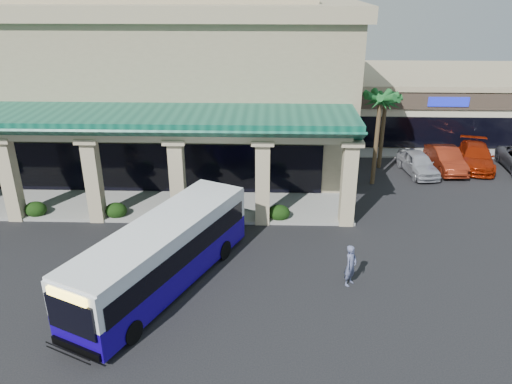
{
  "coord_description": "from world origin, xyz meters",
  "views": [
    {
      "loc": [
        1.93,
        -19.07,
        12.33
      ],
      "look_at": [
        1.18,
        4.28,
        2.2
      ],
      "focal_mm": 35.0,
      "sensor_mm": 36.0,
      "label": 1
    }
  ],
  "objects_px": {
    "pedestrian": "(351,265)",
    "car_silver": "(418,163)",
    "car_white": "(446,159)",
    "transit_bus": "(163,256)",
    "car_red": "(476,156)"
  },
  "relations": [
    {
      "from": "car_silver",
      "to": "transit_bus",
      "type": "bearing_deg",
      "value": -144.14
    },
    {
      "from": "car_white",
      "to": "pedestrian",
      "type": "bearing_deg",
      "value": -122.77
    },
    {
      "from": "pedestrian",
      "to": "car_silver",
      "type": "height_order",
      "value": "pedestrian"
    },
    {
      "from": "pedestrian",
      "to": "car_white",
      "type": "bearing_deg",
      "value": 6.33
    },
    {
      "from": "car_silver",
      "to": "car_white",
      "type": "relative_size",
      "value": 0.92
    },
    {
      "from": "transit_bus",
      "to": "car_red",
      "type": "height_order",
      "value": "transit_bus"
    },
    {
      "from": "transit_bus",
      "to": "car_white",
      "type": "distance_m",
      "value": 22.11
    },
    {
      "from": "transit_bus",
      "to": "pedestrian",
      "type": "distance_m",
      "value": 8.01
    },
    {
      "from": "car_red",
      "to": "car_white",
      "type": "bearing_deg",
      "value": -149.92
    },
    {
      "from": "car_white",
      "to": "transit_bus",
      "type": "bearing_deg",
      "value": -140.27
    },
    {
      "from": "car_white",
      "to": "car_red",
      "type": "xyz_separation_m",
      "value": [
        2.29,
        0.64,
        -0.0
      ]
    },
    {
      "from": "car_silver",
      "to": "car_white",
      "type": "bearing_deg",
      "value": 12.69
    },
    {
      "from": "transit_bus",
      "to": "car_silver",
      "type": "height_order",
      "value": "transit_bus"
    },
    {
      "from": "pedestrian",
      "to": "car_white",
      "type": "xyz_separation_m",
      "value": [
        8.54,
        14.27,
        -0.16
      ]
    },
    {
      "from": "pedestrian",
      "to": "car_white",
      "type": "relative_size",
      "value": 0.4
    }
  ]
}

